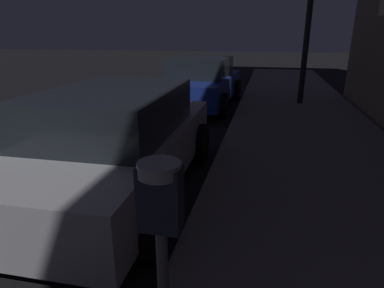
% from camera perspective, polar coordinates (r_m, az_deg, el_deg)
% --- Properties ---
extents(parking_meter, '(0.19, 0.19, 1.42)m').
position_cam_1_polar(parking_meter, '(1.55, -5.35, -15.28)').
color(parking_meter, '#59595B').
rests_on(parking_meter, sidewalk).
extents(car_silver, '(2.04, 4.20, 1.43)m').
position_cam_1_polar(car_silver, '(4.50, -12.81, 0.42)').
color(car_silver, '#B7B7BF').
rests_on(car_silver, ground).
extents(car_blue, '(2.11, 4.20, 1.43)m').
position_cam_1_polar(car_blue, '(9.91, 1.66, 10.64)').
color(car_blue, navy).
rests_on(car_blue, ground).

